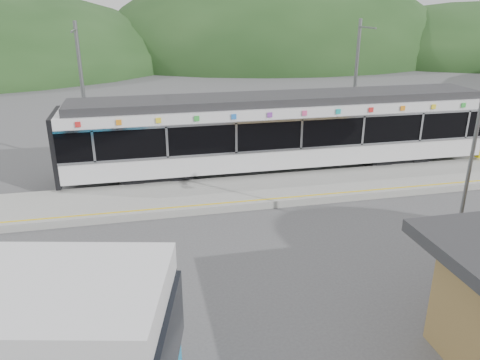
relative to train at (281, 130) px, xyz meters
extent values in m
plane|color=#4C4C4F|center=(-2.11, -6.00, -2.06)|extent=(120.00, 120.00, 0.00)
ellipsoid|color=#1E3D19|center=(13.89, 48.00, -2.06)|extent=(52.00, 39.00, 26.00)
ellipsoid|color=#1E3D19|center=(42.89, 42.00, -2.06)|extent=(44.00, 33.00, 16.00)
cube|color=#9E9E99|center=(-2.11, -2.70, -1.91)|extent=(26.00, 3.20, 0.30)
cube|color=yellow|center=(-2.11, -4.00, -1.76)|extent=(26.00, 0.10, 0.01)
cube|color=black|center=(-6.02, 0.00, -1.76)|extent=(3.20, 2.20, 0.56)
cube|color=black|center=(5.98, 0.00, -1.76)|extent=(3.20, 2.20, 0.56)
cube|color=silver|center=(-0.02, 0.00, -1.02)|extent=(20.00, 2.90, 0.92)
cube|color=black|center=(-0.02, 0.00, 0.16)|extent=(20.00, 2.96, 1.45)
cube|color=silver|center=(-0.02, -1.50, -0.51)|extent=(20.00, 0.05, 0.10)
cube|color=silver|center=(-0.02, -1.50, 0.84)|extent=(20.00, 0.05, 0.10)
cube|color=silver|center=(-0.02, 0.00, 1.11)|extent=(20.00, 2.90, 0.45)
cube|color=#2D2D30|center=(-0.02, 0.00, 1.52)|extent=(19.40, 2.50, 0.36)
cube|color=yellow|center=(10.10, 0.00, -0.16)|extent=(0.24, 2.92, 3.00)
cube|color=black|center=(-10.12, 0.00, -0.16)|extent=(0.20, 2.92, 3.00)
cube|color=silver|center=(-8.52, -1.50, 0.16)|extent=(0.10, 0.05, 1.35)
cube|color=silver|center=(-5.52, -1.50, 0.16)|extent=(0.10, 0.05, 1.35)
cube|color=silver|center=(-2.52, -1.50, 0.16)|extent=(0.10, 0.05, 1.35)
cube|color=silver|center=(0.48, -1.50, 0.16)|extent=(0.10, 0.05, 1.35)
cube|color=silver|center=(3.48, -1.50, 0.16)|extent=(0.10, 0.05, 1.35)
cube|color=silver|center=(6.48, -1.50, 0.16)|extent=(0.10, 0.05, 1.35)
cube|color=silver|center=(8.98, -1.50, 0.16)|extent=(0.10, 0.05, 1.35)
cube|color=red|center=(-9.02, -1.49, 1.12)|extent=(0.22, 0.04, 0.22)
cube|color=orange|center=(-7.42, -1.49, 1.12)|extent=(0.22, 0.04, 0.22)
cube|color=yellow|center=(-5.82, -1.49, 1.12)|extent=(0.22, 0.04, 0.22)
cube|color=green|center=(-4.22, -1.49, 1.12)|extent=(0.22, 0.04, 0.22)
cube|color=blue|center=(-2.62, -1.49, 1.12)|extent=(0.22, 0.04, 0.22)
cube|color=purple|center=(-1.02, -1.49, 1.12)|extent=(0.22, 0.04, 0.22)
cube|color=#E54C8C|center=(0.58, -1.49, 1.12)|extent=(0.22, 0.04, 0.22)
cube|color=#19A5A5|center=(2.18, -1.49, 1.12)|extent=(0.22, 0.04, 0.22)
cube|color=red|center=(3.78, -1.49, 1.12)|extent=(0.22, 0.04, 0.22)
cube|color=orange|center=(5.38, -1.49, 1.12)|extent=(0.22, 0.04, 0.22)
cube|color=yellow|center=(6.98, -1.49, 1.12)|extent=(0.22, 0.04, 0.22)
cube|color=green|center=(8.58, -1.49, 1.12)|extent=(0.22, 0.04, 0.22)
cylinder|color=slate|center=(-9.11, 2.60, 1.44)|extent=(0.18, 0.18, 7.00)
cube|color=slate|center=(-9.11, 1.80, 4.54)|extent=(0.08, 1.80, 0.08)
cylinder|color=slate|center=(4.89, 2.60, 1.44)|extent=(0.18, 0.18, 7.00)
cube|color=slate|center=(4.89, 1.80, 4.54)|extent=(0.08, 1.80, 0.08)
cylinder|color=slate|center=(3.27, -9.00, 0.84)|extent=(0.12, 0.12, 5.82)
camera|label=1|loc=(-6.59, -20.78, 5.68)|focal=35.00mm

